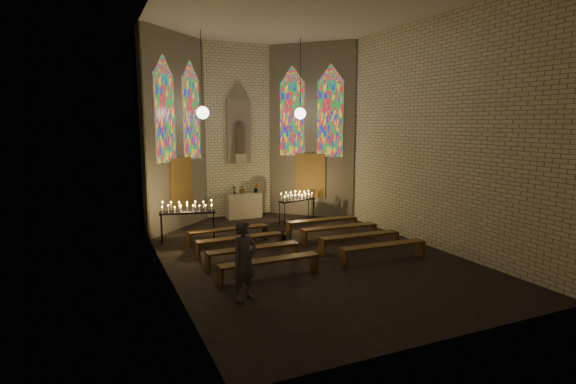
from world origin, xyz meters
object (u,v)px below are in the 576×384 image
object	(u,v)px
visitor	(244,261)
votive_stand_right	(297,198)
votive_stand_left	(187,209)
aisle_flower_pot	(283,234)
altar	(244,206)

from	to	relation	value
visitor	votive_stand_right	bearing A→B (deg)	31.65
votive_stand_left	votive_stand_right	distance (m)	4.57
aisle_flower_pot	votive_stand_right	bearing A→B (deg)	54.28
votive_stand_left	visitor	world-z (taller)	visitor
aisle_flower_pot	votive_stand_right	xyz separation A→B (m)	(1.46, 2.03, 0.81)
aisle_flower_pot	visitor	distance (m)	5.23
votive_stand_right	votive_stand_left	bearing A→B (deg)	178.49
aisle_flower_pot	votive_stand_right	world-z (taller)	votive_stand_right
votive_stand_left	visitor	xyz separation A→B (m)	(0.17, -5.23, -0.21)
votive_stand_right	visitor	distance (m)	7.68
altar	votive_stand_right	bearing A→B (deg)	-50.19
visitor	altar	bearing A→B (deg)	47.08
aisle_flower_pot	votive_stand_left	world-z (taller)	votive_stand_left
votive_stand_left	votive_stand_right	bearing A→B (deg)	27.58
altar	visitor	bearing A→B (deg)	-108.21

